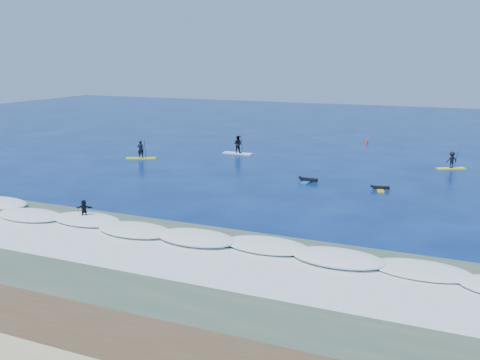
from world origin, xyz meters
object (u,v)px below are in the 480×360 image
at_px(sup_paddler_left, 141,152).
at_px(sup_paddler_center, 238,146).
at_px(prone_paddler_near, 380,188).
at_px(prone_paddler_far, 308,180).
at_px(marker_buoy, 367,141).
at_px(sup_paddler_right, 452,161).
at_px(wave_surfer, 84,210).

xyz_separation_m(sup_paddler_left, sup_paddler_center, (7.86, 6.50, 0.18)).
height_order(prone_paddler_near, prone_paddler_far, prone_paddler_far).
xyz_separation_m(sup_paddler_center, marker_buoy, (11.42, 11.96, -0.54)).
bearing_deg(prone_paddler_near, sup_paddler_left, 67.12).
distance_m(sup_paddler_right, marker_buoy, 14.98).
height_order(sup_paddler_left, prone_paddler_near, sup_paddler_left).
height_order(sup_paddler_right, prone_paddler_far, sup_paddler_right).
bearing_deg(sup_paddler_left, prone_paddler_far, -34.09).
distance_m(prone_paddler_near, prone_paddler_far, 5.92).
bearing_deg(marker_buoy, wave_surfer, -105.86).
bearing_deg(wave_surfer, prone_paddler_far, 33.21).
height_order(prone_paddler_near, wave_surfer, wave_surfer).
xyz_separation_m(wave_surfer, marker_buoy, (10.69, 37.61, -0.41)).
distance_m(prone_paddler_near, wave_surfer, 22.17).
relative_size(sup_paddler_center, sup_paddler_right, 1.24).
bearing_deg(sup_paddler_left, marker_buoy, 19.43).
bearing_deg(sup_paddler_right, sup_paddler_left, 165.10).
relative_size(sup_paddler_left, sup_paddler_right, 1.18).
distance_m(sup_paddler_right, prone_paddler_far, 14.78).
relative_size(sup_paddler_center, prone_paddler_far, 1.54).
relative_size(prone_paddler_far, marker_buoy, 3.01).
height_order(sup_paddler_center, sup_paddler_right, sup_paddler_center).
height_order(sup_paddler_right, wave_surfer, sup_paddler_right).
bearing_deg(sup_paddler_center, prone_paddler_near, -30.39).
bearing_deg(prone_paddler_far, marker_buoy, 2.68).
distance_m(sup_paddler_left, prone_paddler_far, 18.70).
distance_m(prone_paddler_far, marker_buoy, 21.65).
distance_m(sup_paddler_center, sup_paddler_right, 21.19).
xyz_separation_m(sup_paddler_right, prone_paddler_near, (-4.70, -10.66, -0.59)).
bearing_deg(sup_paddler_center, sup_paddler_left, -139.43).
height_order(sup_paddler_left, prone_paddler_far, sup_paddler_left).
bearing_deg(marker_buoy, sup_paddler_left, -136.23).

